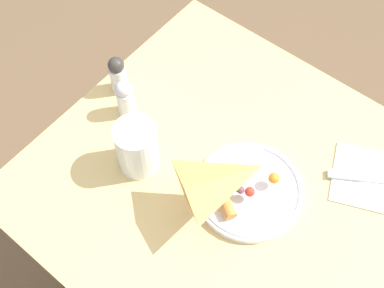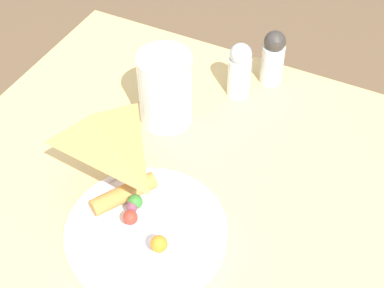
{
  "view_description": "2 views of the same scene",
  "coord_description": "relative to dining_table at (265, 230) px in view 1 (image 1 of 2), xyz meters",
  "views": [
    {
      "loc": [
        0.11,
        -0.39,
        1.58
      ],
      "look_at": [
        -0.19,
        -0.01,
        0.77
      ],
      "focal_mm": 45.0,
      "sensor_mm": 36.0,
      "label": 1
    },
    {
      "loc": [
        0.33,
        0.26,
        1.35
      ],
      "look_at": [
        -0.21,
        -0.01,
        0.74
      ],
      "focal_mm": 55.0,
      "sensor_mm": 36.0,
      "label": 2
    }
  ],
  "objects": [
    {
      "name": "plate_pizza",
      "position": [
        -0.06,
        0.0,
        0.13
      ],
      "size": [
        0.22,
        0.22,
        0.05
      ],
      "color": "white",
      "rests_on": "dining_table"
    },
    {
      "name": "napkin_folded",
      "position": [
        0.12,
        0.18,
        0.12
      ],
      "size": [
        0.2,
        0.19,
        0.0
      ],
      "rotation": [
        0.0,
        0.0,
        0.4
      ],
      "color": "white",
      "rests_on": "dining_table"
    },
    {
      "name": "butter_knife",
      "position": [
        0.11,
        0.17,
        0.12
      ],
      "size": [
        0.16,
        0.11,
        0.01
      ],
      "rotation": [
        0.0,
        0.0,
        0.55
      ],
      "color": "#B2B2B7",
      "rests_on": "napkin_folded"
    },
    {
      "name": "dining_table",
      "position": [
        0.0,
        0.0,
        0.0
      ],
      "size": [
        0.98,
        0.72,
        0.7
      ],
      "color": "#DBB770",
      "rests_on": "ground_plane"
    },
    {
      "name": "pepper_shaker",
      "position": [
        -0.44,
        0.03,
        0.17
      ],
      "size": [
        0.04,
        0.04,
        0.1
      ],
      "color": "silver",
      "rests_on": "dining_table"
    },
    {
      "name": "salt_shaker",
      "position": [
        -0.38,
        -0.01,
        0.17
      ],
      "size": [
        0.04,
        0.04,
        0.1
      ],
      "color": "white",
      "rests_on": "dining_table"
    },
    {
      "name": "milk_glass",
      "position": [
        -0.27,
        -0.09,
        0.17
      ],
      "size": [
        0.09,
        0.09,
        0.12
      ],
      "color": "white",
      "rests_on": "dining_table"
    }
  ]
}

